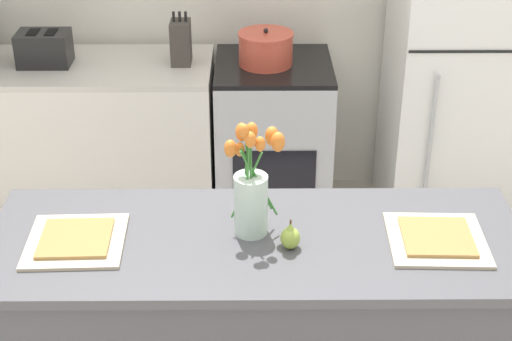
{
  "coord_description": "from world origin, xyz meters",
  "views": [
    {
      "loc": [
        -0.02,
        -2.17,
        2.33
      ],
      "look_at": [
        0.0,
        0.25,
        1.0
      ],
      "focal_mm": 55.0,
      "sensor_mm": 36.0,
      "label": 1
    }
  ],
  "objects_px": {
    "toaster": "(44,48)",
    "cooking_pot": "(266,49)",
    "pear_figurine": "(290,237)",
    "plate_setting_left": "(76,240)",
    "refrigerator": "(458,68)",
    "knife_block": "(181,42)",
    "stove_range": "(273,142)",
    "plate_setting_right": "(437,239)",
    "flower_vase": "(252,190)"
  },
  "relations": [
    {
      "from": "toaster",
      "to": "stove_range",
      "type": "bearing_deg",
      "value": 0.05
    },
    {
      "from": "stove_range",
      "to": "pear_figurine",
      "type": "xyz_separation_m",
      "value": [
        0.01,
        -1.65,
        0.48
      ]
    },
    {
      "from": "stove_range",
      "to": "knife_block",
      "type": "relative_size",
      "value": 3.3
    },
    {
      "from": "knife_block",
      "to": "stove_range",
      "type": "bearing_deg",
      "value": -1.59
    },
    {
      "from": "pear_figurine",
      "to": "refrigerator",
      "type": "bearing_deg",
      "value": 60.38
    },
    {
      "from": "refrigerator",
      "to": "cooking_pot",
      "type": "height_order",
      "value": "refrigerator"
    },
    {
      "from": "stove_range",
      "to": "toaster",
      "type": "bearing_deg",
      "value": -179.95
    },
    {
      "from": "pear_figurine",
      "to": "cooking_pot",
      "type": "height_order",
      "value": "cooking_pot"
    },
    {
      "from": "stove_range",
      "to": "refrigerator",
      "type": "height_order",
      "value": "refrigerator"
    },
    {
      "from": "plate_setting_left",
      "to": "plate_setting_right",
      "type": "relative_size",
      "value": 1.0
    },
    {
      "from": "pear_figurine",
      "to": "plate_setting_left",
      "type": "height_order",
      "value": "pear_figurine"
    },
    {
      "from": "toaster",
      "to": "refrigerator",
      "type": "bearing_deg",
      "value": 0.05
    },
    {
      "from": "knife_block",
      "to": "plate_setting_left",
      "type": "bearing_deg",
      "value": -97.78
    },
    {
      "from": "pear_figurine",
      "to": "plate_setting_left",
      "type": "xyz_separation_m",
      "value": [
        -0.7,
        0.03,
        -0.03
      ]
    },
    {
      "from": "cooking_pot",
      "to": "knife_block",
      "type": "height_order",
      "value": "knife_block"
    },
    {
      "from": "pear_figurine",
      "to": "toaster",
      "type": "distance_m",
      "value": 2.03
    },
    {
      "from": "toaster",
      "to": "knife_block",
      "type": "bearing_deg",
      "value": 1.16
    },
    {
      "from": "cooking_pot",
      "to": "knife_block",
      "type": "distance_m",
      "value": 0.43
    },
    {
      "from": "pear_figurine",
      "to": "knife_block",
      "type": "xyz_separation_m",
      "value": [
        -0.48,
        1.67,
        0.08
      ]
    },
    {
      "from": "plate_setting_right",
      "to": "knife_block",
      "type": "bearing_deg",
      "value": 120.55
    },
    {
      "from": "toaster",
      "to": "cooking_pot",
      "type": "bearing_deg",
      "value": -0.35
    },
    {
      "from": "toaster",
      "to": "cooking_pot",
      "type": "xyz_separation_m",
      "value": [
        1.12,
        -0.01,
        -0.0
      ]
    },
    {
      "from": "cooking_pot",
      "to": "knife_block",
      "type": "relative_size",
      "value": 1.04
    },
    {
      "from": "flower_vase",
      "to": "plate_setting_right",
      "type": "distance_m",
      "value": 0.63
    },
    {
      "from": "refrigerator",
      "to": "knife_block",
      "type": "distance_m",
      "value": 1.43
    },
    {
      "from": "pear_figurine",
      "to": "knife_block",
      "type": "relative_size",
      "value": 0.39
    },
    {
      "from": "refrigerator",
      "to": "plate_setting_left",
      "type": "height_order",
      "value": "refrigerator"
    },
    {
      "from": "toaster",
      "to": "knife_block",
      "type": "height_order",
      "value": "knife_block"
    },
    {
      "from": "refrigerator",
      "to": "plate_setting_right",
      "type": "distance_m",
      "value": 1.69
    },
    {
      "from": "refrigerator",
      "to": "flower_vase",
      "type": "xyz_separation_m",
      "value": [
        -1.07,
        -1.56,
        0.18
      ]
    },
    {
      "from": "refrigerator",
      "to": "pear_figurine",
      "type": "xyz_separation_m",
      "value": [
        -0.94,
        -1.66,
        0.06
      ]
    },
    {
      "from": "flower_vase",
      "to": "toaster",
      "type": "distance_m",
      "value": 1.88
    },
    {
      "from": "pear_figurine",
      "to": "plate_setting_right",
      "type": "height_order",
      "value": "pear_figurine"
    },
    {
      "from": "stove_range",
      "to": "refrigerator",
      "type": "relative_size",
      "value": 0.52
    },
    {
      "from": "cooking_pot",
      "to": "pear_figurine",
      "type": "bearing_deg",
      "value": -88.25
    },
    {
      "from": "refrigerator",
      "to": "cooking_pot",
      "type": "relative_size",
      "value": 6.14
    },
    {
      "from": "flower_vase",
      "to": "knife_block",
      "type": "height_order",
      "value": "flower_vase"
    },
    {
      "from": "stove_range",
      "to": "pear_figurine",
      "type": "distance_m",
      "value": 1.72
    },
    {
      "from": "plate_setting_right",
      "to": "cooking_pot",
      "type": "xyz_separation_m",
      "value": [
        -0.54,
        1.61,
        0.08
      ]
    },
    {
      "from": "refrigerator",
      "to": "knife_block",
      "type": "height_order",
      "value": "refrigerator"
    },
    {
      "from": "stove_range",
      "to": "toaster",
      "type": "xyz_separation_m",
      "value": [
        -1.16,
        -0.0,
        0.53
      ]
    },
    {
      "from": "cooking_pot",
      "to": "knife_block",
      "type": "bearing_deg",
      "value": 177.21
    },
    {
      "from": "plate_setting_left",
      "to": "toaster",
      "type": "bearing_deg",
      "value": 106.08
    },
    {
      "from": "refrigerator",
      "to": "toaster",
      "type": "distance_m",
      "value": 2.11
    },
    {
      "from": "cooking_pot",
      "to": "refrigerator",
      "type": "bearing_deg",
      "value": 0.5
    },
    {
      "from": "pear_figurine",
      "to": "toaster",
      "type": "height_order",
      "value": "toaster"
    },
    {
      "from": "refrigerator",
      "to": "toaster",
      "type": "xyz_separation_m",
      "value": [
        -2.11,
        -0.0,
        0.11
      ]
    },
    {
      "from": "refrigerator",
      "to": "cooking_pot",
      "type": "bearing_deg",
      "value": -179.5
    },
    {
      "from": "pear_figurine",
      "to": "plate_setting_right",
      "type": "relative_size",
      "value": 0.32
    },
    {
      "from": "plate_setting_left",
      "to": "pear_figurine",
      "type": "bearing_deg",
      "value": -2.69
    }
  ]
}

